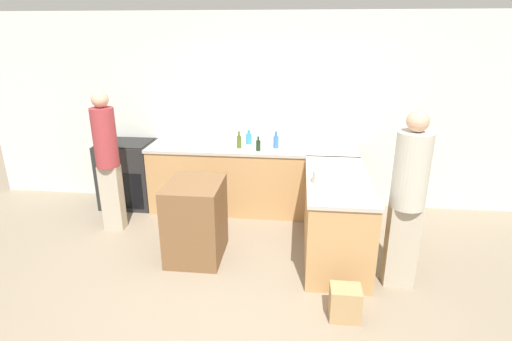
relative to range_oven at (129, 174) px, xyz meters
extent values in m
plane|color=gray|center=(1.81, -2.16, -0.47)|extent=(14.00, 14.00, 0.00)
cube|color=silver|center=(1.81, 0.34, 0.88)|extent=(8.00, 0.06, 2.70)
cube|color=tan|center=(1.81, -0.01, -0.02)|extent=(2.83, 0.65, 0.90)
cube|color=#ADA89E|center=(1.81, -0.01, 0.44)|extent=(2.86, 0.68, 0.04)
cube|color=tan|center=(2.89, -1.11, -0.02)|extent=(0.66, 1.55, 0.90)
cube|color=#ADA89E|center=(2.89, -1.11, 0.44)|extent=(0.69, 1.58, 0.04)
cube|color=black|center=(0.00, 0.00, 0.00)|extent=(0.75, 0.62, 0.94)
cube|color=black|center=(0.00, -0.31, -0.14)|extent=(0.63, 0.01, 0.52)
cube|color=black|center=(0.00, 0.00, 0.47)|extent=(0.69, 0.57, 0.01)
cube|color=brown|center=(1.34, -1.32, -0.03)|extent=(0.59, 0.72, 0.89)
cylinder|color=white|center=(2.76, -1.31, 0.54)|extent=(0.32, 0.32, 0.14)
cylinder|color=#386BB7|center=(2.14, -0.01, 0.55)|extent=(0.07, 0.07, 0.16)
cylinder|color=#386BB7|center=(2.14, -0.01, 0.66)|extent=(0.03, 0.03, 0.06)
cylinder|color=#338CBF|center=(1.75, 0.15, 0.54)|extent=(0.08, 0.08, 0.14)
cylinder|color=#338CBF|center=(1.75, 0.15, 0.63)|extent=(0.04, 0.04, 0.06)
cylinder|color=black|center=(1.92, -0.17, 0.53)|extent=(0.06, 0.06, 0.14)
cylinder|color=black|center=(1.92, -0.17, 0.63)|extent=(0.03, 0.03, 0.05)
cylinder|color=#475B1E|center=(1.65, -0.07, 0.55)|extent=(0.06, 0.06, 0.16)
cylinder|color=#475B1E|center=(1.65, -0.07, 0.66)|extent=(0.03, 0.03, 0.06)
cube|color=#ADA38E|center=(0.11, -0.77, -0.05)|extent=(0.25, 0.16, 0.85)
cylinder|color=#993338|center=(0.11, -0.77, 0.75)|extent=(0.28, 0.28, 0.73)
sphere|color=tan|center=(0.11, -0.77, 1.21)|extent=(0.20, 0.20, 0.20)
cube|color=#ADA38E|center=(3.49, -1.62, -0.04)|extent=(0.29, 0.18, 0.86)
cylinder|color=#B7B2A3|center=(3.49, -1.62, 0.75)|extent=(0.33, 0.33, 0.73)
sphere|color=tan|center=(3.49, -1.62, 1.21)|extent=(0.20, 0.20, 0.20)
cube|color=#A88456|center=(2.91, -2.21, -0.32)|extent=(0.27, 0.22, 0.31)
camera|label=1|loc=(2.44, -5.24, 1.96)|focal=28.00mm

